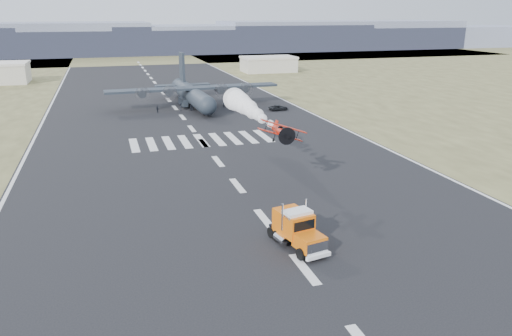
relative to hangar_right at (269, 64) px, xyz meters
name	(u,v)px	position (x,y,z in m)	size (l,w,h in m)	color
ground	(305,269)	(-46.00, -150.00, -3.01)	(500.00, 500.00, 0.00)	black
scrub_far	(135,58)	(-46.00, 80.00, -3.01)	(500.00, 80.00, 0.00)	brown
runway_markings	(192,129)	(-46.00, -90.00, -3.00)	(60.00, 260.00, 0.01)	silver
ridge_seg_c	(3,39)	(-111.00, 110.00, 5.49)	(150.00, 50.00, 17.00)	slate
ridge_seg_d	(130,41)	(-46.00, 110.00, 3.49)	(150.00, 50.00, 13.00)	slate
ridge_seg_e	(241,38)	(19.00, 110.00, 4.49)	(150.00, 50.00, 15.00)	slate
ridge_seg_f	(340,35)	(84.00, 110.00, 5.49)	(150.00, 50.00, 17.00)	slate
ridge_seg_g	(428,37)	(149.00, 110.00, 3.49)	(150.00, 50.00, 13.00)	slate
hangar_right	(269,64)	(0.00, 0.00, 0.00)	(20.50, 12.50, 5.90)	#B8B3A4
semi_truck	(297,228)	(-45.01, -145.32, -1.11)	(4.20, 8.81, 3.87)	black
aerobatic_biplane	(281,131)	(-41.03, -129.23, 4.94)	(5.96, 5.57, 3.34)	red
smoke_trail	(242,103)	(-40.71, -109.04, 5.09)	(3.93, 24.07, 3.93)	white
transport_aircraft	(192,93)	(-41.40, -64.72, 0.15)	(42.39, 34.91, 12.25)	#212731
support_vehicle	(279,108)	(-22.76, -76.65, -2.37)	(2.12, 4.60, 1.28)	black
crew_a	(224,104)	(-34.45, -69.57, -2.17)	(0.61, 0.50, 1.68)	black
crew_b	(191,107)	(-42.78, -70.85, -2.14)	(0.85, 0.52, 1.75)	black
crew_c	(180,107)	(-45.20, -69.96, -2.11)	(1.16, 0.54, 1.80)	black
crew_d	(157,109)	(-50.78, -71.13, -2.18)	(0.97, 0.49, 1.65)	black
crew_e	(192,106)	(-42.42, -70.53, -2.07)	(0.92, 0.56, 1.87)	black
crew_f	(235,108)	(-33.06, -74.56, -2.20)	(1.49, 0.48, 1.61)	black
crew_g	(235,107)	(-32.70, -73.76, -2.14)	(0.64, 0.52, 1.75)	black
crew_h	(243,105)	(-30.14, -71.73, -2.15)	(0.83, 0.52, 1.72)	black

